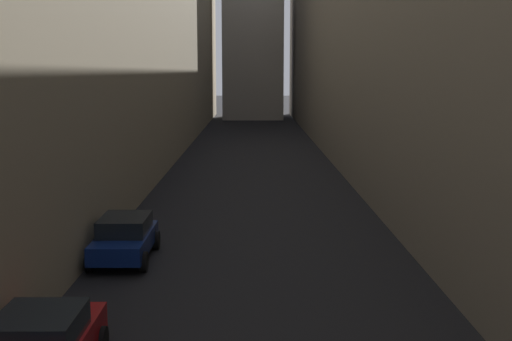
% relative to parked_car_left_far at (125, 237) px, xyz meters
% --- Properties ---
extents(ground_plane, '(264.00, 264.00, 0.00)m').
position_rel_parked_car_left_far_xyz_m(ground_plane, '(4.40, 21.36, -0.79)').
color(ground_plane, black).
extents(building_block_right, '(15.79, 108.00, 19.14)m').
position_rel_parked_car_left_far_xyz_m(building_block_right, '(17.79, 23.36, 8.78)').
color(building_block_right, '#60594F').
rests_on(building_block_right, ground).
extents(parked_car_left_far, '(1.94, 4.00, 1.49)m').
position_rel_parked_car_left_far_xyz_m(parked_car_left_far, '(0.00, 0.00, 0.00)').
color(parked_car_left_far, navy).
rests_on(parked_car_left_far, ground).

